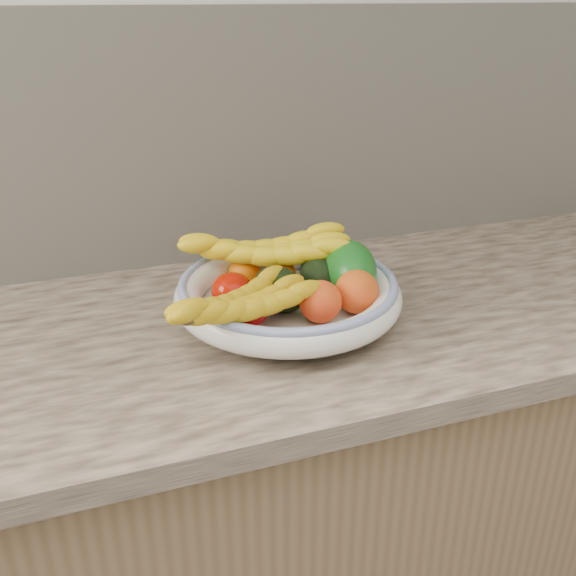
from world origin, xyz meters
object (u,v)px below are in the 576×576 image
(banana_bunch_front, at_px, (241,308))
(fruit_bowl, at_px, (288,294))
(banana_bunch_back, at_px, (265,255))
(green_mango, at_px, (349,269))

(banana_bunch_front, bearing_deg, fruit_bowl, 15.28)
(fruit_bowl, height_order, banana_bunch_front, banana_bunch_front)
(fruit_bowl, bearing_deg, banana_bunch_back, 97.14)
(fruit_bowl, height_order, green_mango, green_mango)
(fruit_bowl, bearing_deg, banana_bunch_front, -139.87)
(banana_bunch_front, bearing_deg, green_mango, -1.59)
(banana_bunch_back, bearing_deg, green_mango, -20.36)
(fruit_bowl, relative_size, banana_bunch_front, 1.39)
(green_mango, bearing_deg, banana_bunch_back, 155.69)
(green_mango, height_order, banana_bunch_front, green_mango)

